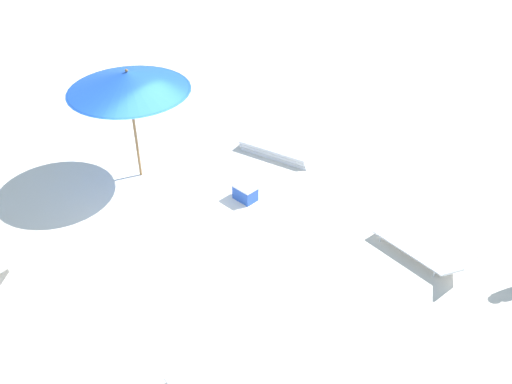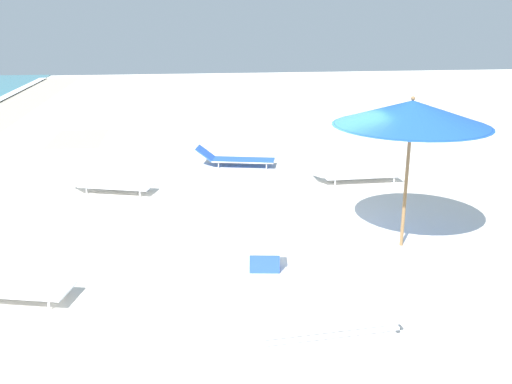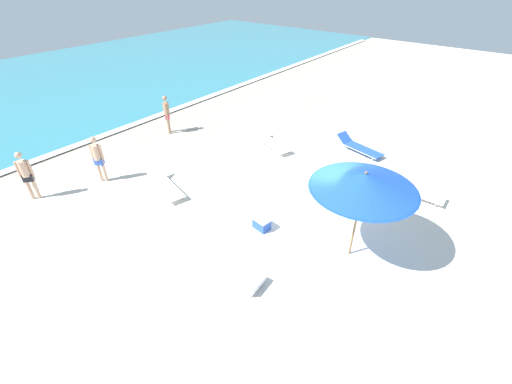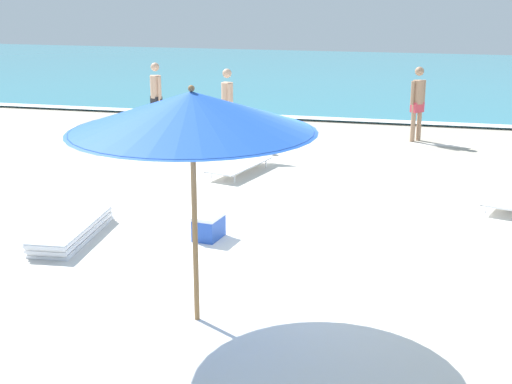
{
  "view_description": "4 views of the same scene",
  "coord_description": "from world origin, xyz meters",
  "px_view_note": "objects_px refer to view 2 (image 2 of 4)",
  "views": [
    {
      "loc": [
        6.7,
        6.89,
        7.46
      ],
      "look_at": [
        -0.5,
        1.69,
        1.09
      ],
      "focal_mm": 40.0,
      "sensor_mm": 36.0,
      "label": 1
    },
    {
      "loc": [
        -9.69,
        2.03,
        3.96
      ],
      "look_at": [
        -0.58,
        0.8,
        1.06
      ],
      "focal_mm": 40.0,
      "sensor_mm": 36.0,
      "label": 2
    },
    {
      "loc": [
        -7.72,
        -4.03,
        6.75
      ],
      "look_at": [
        -0.86,
        1.39,
        0.79
      ],
      "focal_mm": 24.0,
      "sensor_mm": 36.0,
      "label": 3
    },
    {
      "loc": [
        1.65,
        -8.75,
        3.67
      ],
      "look_at": [
        -0.66,
        0.82,
        0.75
      ],
      "focal_mm": 50.0,
      "sensor_mm": 36.0,
      "label": 4
    }
  ],
  "objects_px": {
    "lounger_stack": "(323,324)",
    "sun_lounger_near_water_left": "(353,174)",
    "beach_umbrella": "(412,113)",
    "sun_lounger_beside_umbrella": "(108,183)",
    "cooler_box": "(265,258)",
    "sun_lounger_near_water_right": "(235,158)"
  },
  "relations": [
    {
      "from": "cooler_box",
      "to": "sun_lounger_near_water_right",
      "type": "bearing_deg",
      "value": -83.05
    },
    {
      "from": "sun_lounger_near_water_left",
      "to": "cooler_box",
      "type": "bearing_deg",
      "value": 146.93
    },
    {
      "from": "lounger_stack",
      "to": "sun_lounger_beside_umbrella",
      "type": "height_order",
      "value": "sun_lounger_beside_umbrella"
    },
    {
      "from": "cooler_box",
      "to": "sun_lounger_near_water_left",
      "type": "bearing_deg",
      "value": -113.36
    },
    {
      "from": "sun_lounger_beside_umbrella",
      "to": "cooler_box",
      "type": "height_order",
      "value": "sun_lounger_beside_umbrella"
    },
    {
      "from": "sun_lounger_near_water_left",
      "to": "cooler_box",
      "type": "relative_size",
      "value": 4.19
    },
    {
      "from": "lounger_stack",
      "to": "sun_lounger_near_water_left",
      "type": "height_order",
      "value": "sun_lounger_near_water_left"
    },
    {
      "from": "beach_umbrella",
      "to": "sun_lounger_near_water_left",
      "type": "xyz_separation_m",
      "value": [
        3.97,
        -0.31,
        -2.15
      ]
    },
    {
      "from": "sun_lounger_near_water_left",
      "to": "sun_lounger_near_water_right",
      "type": "distance_m",
      "value": 3.31
    },
    {
      "from": "sun_lounger_beside_umbrella",
      "to": "sun_lounger_near_water_right",
      "type": "xyz_separation_m",
      "value": [
        1.94,
        -3.14,
        -0.0
      ]
    },
    {
      "from": "beach_umbrella",
      "to": "sun_lounger_beside_umbrella",
      "type": "distance_m",
      "value": 7.13
    },
    {
      "from": "lounger_stack",
      "to": "cooler_box",
      "type": "xyz_separation_m",
      "value": [
        1.98,
        0.47,
        0.07
      ]
    },
    {
      "from": "beach_umbrella",
      "to": "sun_lounger_near_water_right",
      "type": "height_order",
      "value": "beach_umbrella"
    },
    {
      "from": "beach_umbrella",
      "to": "sun_lounger_near_water_left",
      "type": "height_order",
      "value": "beach_umbrella"
    },
    {
      "from": "beach_umbrella",
      "to": "sun_lounger_near_water_left",
      "type": "relative_size",
      "value": 1.16
    },
    {
      "from": "lounger_stack",
      "to": "sun_lounger_near_water_right",
      "type": "bearing_deg",
      "value": -2.65
    },
    {
      "from": "sun_lounger_near_water_right",
      "to": "cooler_box",
      "type": "distance_m",
      "value": 6.54
    },
    {
      "from": "sun_lounger_beside_umbrella",
      "to": "sun_lounger_near_water_left",
      "type": "distance_m",
      "value": 5.84
    },
    {
      "from": "sun_lounger_beside_umbrella",
      "to": "beach_umbrella",
      "type": "bearing_deg",
      "value": -107.57
    },
    {
      "from": "beach_umbrella",
      "to": "sun_lounger_beside_umbrella",
      "type": "relative_size",
      "value": 1.22
    },
    {
      "from": "sun_lounger_beside_umbrella",
      "to": "sun_lounger_near_water_left",
      "type": "bearing_deg",
      "value": -71.86
    },
    {
      "from": "sun_lounger_near_water_left",
      "to": "cooler_box",
      "type": "distance_m",
      "value": 5.44
    }
  ]
}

